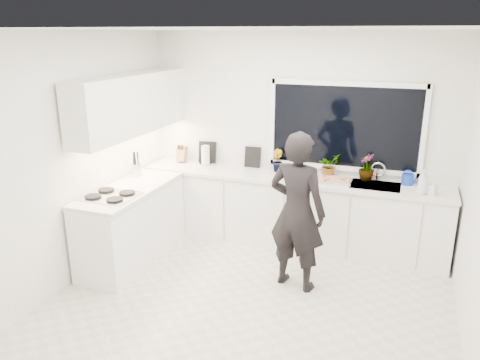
% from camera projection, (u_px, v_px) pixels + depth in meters
% --- Properties ---
extents(floor, '(4.00, 3.50, 0.02)m').
position_uv_depth(floor, '(253.00, 298.00, 4.93)').
color(floor, beige).
rests_on(floor, ground).
extents(wall_back, '(4.00, 0.02, 2.70)m').
position_uv_depth(wall_back, '(297.00, 138.00, 6.10)').
color(wall_back, white).
rests_on(wall_back, ground).
extents(wall_left, '(0.02, 3.50, 2.70)m').
position_uv_depth(wall_left, '(83.00, 157.00, 5.19)').
color(wall_left, white).
rests_on(wall_left, ground).
extents(ceiling, '(4.00, 3.50, 0.02)m').
position_uv_depth(ceiling, '(256.00, 28.00, 4.11)').
color(ceiling, white).
rests_on(ceiling, wall_back).
extents(window, '(1.80, 0.02, 1.00)m').
position_uv_depth(window, '(344.00, 127.00, 5.81)').
color(window, black).
rests_on(window, wall_back).
extents(base_cabinets_back, '(3.92, 0.58, 0.88)m').
position_uv_depth(base_cabinets_back, '(289.00, 211.00, 6.09)').
color(base_cabinets_back, white).
rests_on(base_cabinets_back, floor).
extents(base_cabinets_left, '(0.58, 1.60, 0.88)m').
position_uv_depth(base_cabinets_left, '(132.00, 225.00, 5.66)').
color(base_cabinets_left, white).
rests_on(base_cabinets_left, floor).
extents(countertop_back, '(3.94, 0.62, 0.04)m').
position_uv_depth(countertop_back, '(290.00, 178.00, 5.95)').
color(countertop_back, silver).
rests_on(countertop_back, base_cabinets_back).
extents(countertop_left, '(0.62, 1.60, 0.04)m').
position_uv_depth(countertop_left, '(130.00, 189.00, 5.52)').
color(countertop_left, silver).
rests_on(countertop_left, base_cabinets_left).
extents(upper_cabinets, '(0.34, 2.10, 0.70)m').
position_uv_depth(upper_cabinets, '(132.00, 104.00, 5.59)').
color(upper_cabinets, white).
rests_on(upper_cabinets, wall_left).
extents(sink, '(0.58, 0.42, 0.14)m').
position_uv_depth(sink, '(375.00, 189.00, 5.62)').
color(sink, silver).
rests_on(sink, countertop_back).
extents(faucet, '(0.03, 0.03, 0.22)m').
position_uv_depth(faucet, '(378.00, 172.00, 5.75)').
color(faucet, silver).
rests_on(faucet, countertop_back).
extents(stovetop, '(0.56, 0.48, 0.03)m').
position_uv_depth(stovetop, '(110.00, 195.00, 5.21)').
color(stovetop, black).
rests_on(stovetop, countertop_left).
extents(person, '(0.70, 0.53, 1.73)m').
position_uv_depth(person, '(297.00, 212.00, 4.92)').
color(person, black).
rests_on(person, floor).
extents(pizza_tray, '(0.45, 0.35, 0.03)m').
position_uv_depth(pizza_tray, '(333.00, 180.00, 5.74)').
color(pizza_tray, silver).
rests_on(pizza_tray, countertop_back).
extents(pizza, '(0.41, 0.31, 0.01)m').
position_uv_depth(pizza, '(333.00, 179.00, 5.73)').
color(pizza, red).
rests_on(pizza, pizza_tray).
extents(watering_can, '(0.14, 0.14, 0.13)m').
position_uv_depth(watering_can, '(407.00, 179.00, 5.61)').
color(watering_can, '#1335B4').
rests_on(watering_can, countertop_back).
extents(paper_towel_roll, '(0.11, 0.11, 0.26)m').
position_uv_depth(paper_towel_roll, '(206.00, 156.00, 6.40)').
color(paper_towel_roll, white).
rests_on(paper_towel_roll, countertop_back).
extents(knife_block, '(0.13, 0.11, 0.22)m').
position_uv_depth(knife_block, '(182.00, 154.00, 6.57)').
color(knife_block, '#9B6C48').
rests_on(knife_block, countertop_back).
extents(utensil_crock, '(0.14, 0.14, 0.16)m').
position_uv_depth(utensil_crock, '(137.00, 170.00, 5.96)').
color(utensil_crock, '#BABABF').
rests_on(utensil_crock, countertop_left).
extents(picture_frame_large, '(0.22, 0.03, 0.28)m').
position_uv_depth(picture_frame_large, '(253.00, 157.00, 6.32)').
color(picture_frame_large, black).
rests_on(picture_frame_large, countertop_back).
extents(picture_frame_small, '(0.25, 0.05, 0.30)m').
position_uv_depth(picture_frame_small, '(207.00, 152.00, 6.53)').
color(picture_frame_small, black).
rests_on(picture_frame_small, countertop_back).
extents(herb_plants, '(1.37, 0.34, 0.34)m').
position_uv_depth(herb_plants, '(328.00, 165.00, 5.90)').
color(herb_plants, '#26662D').
rests_on(herb_plants, countertop_back).
extents(soap_bottles, '(0.25, 0.15, 0.29)m').
position_uv_depth(soap_bottles, '(425.00, 183.00, 5.25)').
color(soap_bottles, '#D8BF66').
rests_on(soap_bottles, countertop_back).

